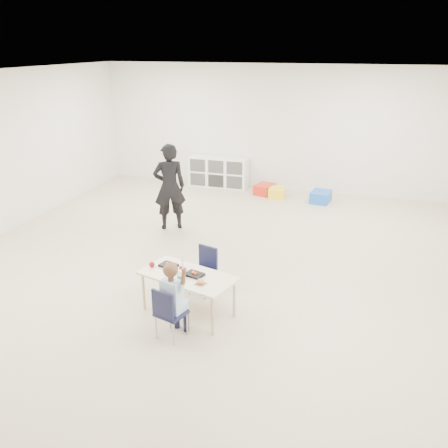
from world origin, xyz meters
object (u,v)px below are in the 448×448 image
(chair_near, at_px, (171,312))
(child, at_px, (171,298))
(adult, at_px, (169,187))
(table, at_px, (188,294))
(cubby_shelf, at_px, (218,172))

(chair_near, height_order, child, child)
(adult, bearing_deg, chair_near, 82.79)
(table, bearing_deg, chair_near, -73.77)
(child, xyz_separation_m, adult, (-1.39, 3.23, 0.27))
(table, height_order, child, child)
(table, bearing_deg, cubby_shelf, 120.04)
(table, relative_size, cubby_shelf, 0.93)
(cubby_shelf, bearing_deg, table, -76.05)
(chair_near, height_order, adult, adult)
(chair_near, bearing_deg, child, 0.00)
(child, distance_m, adult, 3.52)
(table, relative_size, child, 1.27)
(chair_near, xyz_separation_m, cubby_shelf, (-1.38, 6.09, 0.03))
(child, bearing_deg, adult, 129.35)
(table, bearing_deg, child, -73.77)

